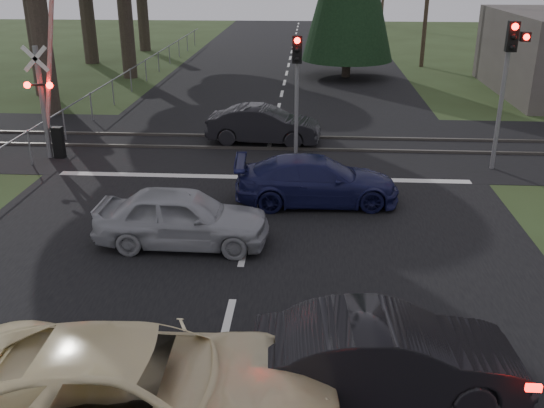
# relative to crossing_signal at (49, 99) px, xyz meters

# --- Properties ---
(ground) EXTENTS (120.00, 120.00, 0.00)m
(ground) POSITION_rel_crossing_signal_xyz_m (7.27, -9.79, -2.06)
(ground) COLOR #2C3B1A
(ground) RESTS_ON ground
(road) EXTENTS (14.00, 100.00, 0.01)m
(road) POSITION_rel_crossing_signal_xyz_m (7.27, 0.21, -2.05)
(road) COLOR black
(road) RESTS_ON ground
(rail_corridor) EXTENTS (120.00, 8.00, 0.01)m
(rail_corridor) POSITION_rel_crossing_signal_xyz_m (7.27, 2.21, -2.05)
(rail_corridor) COLOR black
(rail_corridor) RESTS_ON ground
(stop_line) EXTENTS (13.00, 0.35, 0.00)m
(stop_line) POSITION_rel_crossing_signal_xyz_m (7.27, -1.59, -2.05)
(stop_line) COLOR silver
(stop_line) RESTS_ON ground
(rail_near) EXTENTS (120.00, 0.12, 0.10)m
(rail_near) POSITION_rel_crossing_signal_xyz_m (7.27, 1.41, -2.01)
(rail_near) COLOR #59544C
(rail_near) RESTS_ON ground
(rail_far) EXTENTS (120.00, 0.12, 0.10)m
(rail_far) POSITION_rel_crossing_signal_xyz_m (7.27, 3.01, -2.01)
(rail_far) COLOR #59544C
(rail_far) RESTS_ON ground
(crossing_signal) EXTENTS (1.62, 0.38, 6.96)m
(crossing_signal) POSITION_rel_crossing_signal_xyz_m (0.00, 0.00, 0.00)
(crossing_signal) COLOR slate
(crossing_signal) RESTS_ON ground
(traffic_signal_right) EXTENTS (0.68, 0.48, 4.70)m
(traffic_signal_right) POSITION_rel_crossing_signal_xyz_m (14.82, -0.31, 1.26)
(traffic_signal_right) COLOR slate
(traffic_signal_right) RESTS_ON ground
(traffic_signal_center) EXTENTS (0.32, 0.48, 4.10)m
(traffic_signal_center) POSITION_rel_crossing_signal_xyz_m (8.27, 0.89, 0.75)
(traffic_signal_center) COLOR slate
(traffic_signal_center) RESTS_ON ground
(fence_left) EXTENTS (0.10, 36.00, 1.20)m
(fence_left) POSITION_rel_crossing_signal_xyz_m (-0.53, 12.71, -2.06)
(fence_left) COLOR slate
(fence_left) RESTS_ON ground
(cream_coupe) EXTENTS (5.72, 2.75, 1.57)m
(cream_coupe) POSITION_rel_crossing_signal_xyz_m (6.45, -12.84, -1.27)
(cream_coupe) COLOR beige
(cream_coupe) RESTS_ON ground
(dark_hatchback) EXTENTS (4.29, 1.76, 1.38)m
(dark_hatchback) POSITION_rel_crossing_signal_xyz_m (10.05, -11.64, -1.37)
(dark_hatchback) COLOR black
(dark_hatchback) RESTS_ON ground
(silver_car) EXTENTS (4.17, 1.74, 1.41)m
(silver_car) POSITION_rel_crossing_signal_xyz_m (5.77, -6.49, -1.35)
(silver_car) COLOR #9B9EA3
(silver_car) RESTS_ON ground
(blue_sedan) EXTENTS (4.69, 2.17, 1.33)m
(blue_sedan) POSITION_rel_crossing_signal_xyz_m (8.98, -3.58, -1.39)
(blue_sedan) COLOR #171945
(blue_sedan) RESTS_ON ground
(dark_car_far) EXTENTS (4.28, 1.82, 1.37)m
(dark_car_far) POSITION_rel_crossing_signal_xyz_m (7.04, 2.30, -1.37)
(dark_car_far) COLOR black
(dark_car_far) RESTS_ON ground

